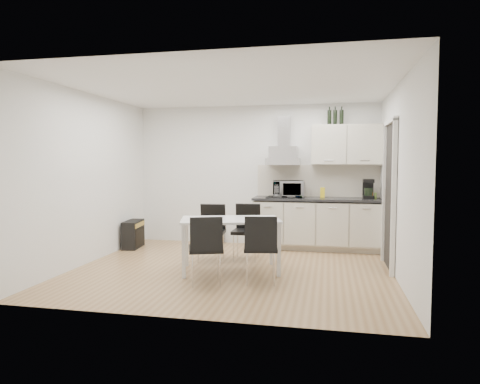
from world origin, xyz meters
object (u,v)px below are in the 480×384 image
Objects in this scene: kitchenette at (319,203)px; chair_near_right at (261,249)px; chair_far_left at (211,233)px; floor_speaker at (219,236)px; guitar_amp at (133,234)px; chair_far_right at (246,232)px; dining_table at (230,225)px; chair_near_left at (206,250)px.

chair_near_right is (-0.68, -2.31, -0.39)m from kitchenette.
chair_far_left and chair_near_right have the same top height.
chair_far_left is at bearing 122.52° from chair_near_right.
floor_speaker is at bearing 106.00° from chair_near_right.
chair_far_left is 1.42m from chair_near_right.
floor_speaker is (-1.87, 0.17, -0.70)m from kitchenette.
chair_far_right is at bearing -21.53° from guitar_amp.
chair_far_left is 3.33× the size of floor_speaker.
dining_table reaches higher than guitar_amp.
dining_table is 1.75× the size of chair_far_left.
chair_far_left is 1.82m from guitar_amp.
dining_table is 1.75× the size of chair_far_right.
chair_far_left reaches higher than guitar_amp.
dining_table is 2.49× the size of guitar_amp.
dining_table is at bearing 123.85° from chair_far_left.
chair_far_right reaches higher than floor_speaker.
floor_speaker is at bearing -85.05° from chair_far_left.
kitchenette reaches higher than chair_near_left.
chair_far_right is at bearing 60.29° from chair_near_left.
chair_near_left is at bearing 78.79° from chair_far_right.
dining_table is 0.74m from chair_near_right.
chair_far_right is 2.27m from guitar_amp.
kitchenette is 9.53× the size of floor_speaker.
chair_far_left is 1.48m from floor_speaker.
chair_near_right is at bearing -106.34° from kitchenette.
chair_near_left is 2.77m from guitar_amp.
chair_far_left is at bearing 82.96° from chair_near_left.
dining_table is (-1.19, -1.82, -0.16)m from kitchenette.
guitar_amp is at bearing 136.28° from chair_near_right.
chair_near_left is (0.28, -1.25, 0.00)m from chair_far_left.
dining_table is at bearing 82.08° from chair_far_right.
chair_near_right is 1.43× the size of guitar_amp.
chair_far_right is 3.33× the size of floor_speaker.
kitchenette is at bearing -136.42° from chair_far_right.
chair_near_right is at bearing -59.31° from floor_speaker.
guitar_amp is at bearing -148.35° from floor_speaker.
chair_far_left is (-1.63, -1.26, -0.39)m from kitchenette.
kitchenette is 1.60m from chair_far_right.
chair_near_left is (-0.25, -1.42, 0.00)m from chair_far_right.
chair_far_right is 1.00× the size of chair_near_left.
chair_near_right is (0.68, 0.20, 0.00)m from chair_near_left.
floor_speaker is at bearing 81.30° from chair_near_left.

